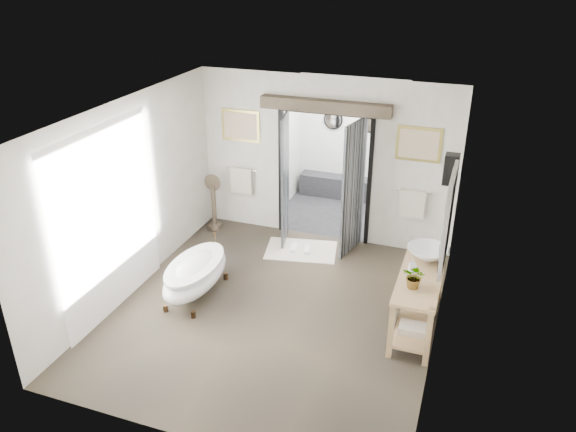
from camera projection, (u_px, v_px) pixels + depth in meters
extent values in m
plane|color=#493E2E|center=(274.00, 311.00, 8.13)|extent=(5.00, 5.00, 0.00)
cube|color=silver|center=(180.00, 329.00, 5.37)|extent=(4.50, 0.02, 2.90)
cube|color=silver|center=(129.00, 198.00, 8.18)|extent=(0.02, 5.00, 2.90)
cube|color=silver|center=(446.00, 248.00, 6.82)|extent=(0.02, 5.00, 2.90)
cube|color=silver|center=(243.00, 151.00, 10.09)|extent=(1.45, 0.02, 2.90)
cube|color=silver|center=(415.00, 171.00, 9.17)|extent=(1.45, 0.02, 2.90)
cube|color=silver|center=(327.00, 94.00, 9.13)|extent=(1.60, 0.02, 0.60)
cube|color=silver|center=(272.00, 115.00, 6.87)|extent=(4.50, 5.00, 0.02)
cube|color=white|center=(108.00, 222.00, 7.70)|extent=(0.02, 2.20, 2.70)
cube|color=gray|center=(448.00, 220.00, 6.96)|extent=(0.05, 0.95, 1.25)
cube|color=silver|center=(446.00, 219.00, 6.97)|extent=(0.01, 0.80, 1.10)
cube|color=black|center=(451.00, 169.00, 7.98)|extent=(0.20, 0.20, 0.45)
sphere|color=#FFCC8C|center=(451.00, 169.00, 7.98)|extent=(0.10, 0.10, 0.10)
cube|color=black|center=(337.00, 213.00, 11.10)|extent=(2.20, 2.00, 0.01)
cube|color=silver|center=(342.00, 87.00, 10.02)|extent=(2.20, 2.00, 0.02)
cube|color=white|center=(352.00, 138.00, 11.41)|extent=(2.20, 0.02, 2.50)
cube|color=white|center=(284.00, 147.00, 10.89)|extent=(0.02, 2.00, 2.50)
cube|color=white|center=(398.00, 160.00, 10.23)|extent=(0.02, 2.00, 2.50)
cube|color=black|center=(347.00, 188.00, 11.70)|extent=(2.00, 0.35, 0.45)
cylinder|color=silver|center=(333.00, 120.00, 11.36)|extent=(0.40, 0.03, 0.40)
cylinder|color=silver|center=(372.00, 124.00, 11.12)|extent=(0.40, 0.03, 0.40)
cube|color=black|center=(281.00, 171.00, 10.00)|extent=(0.07, 0.10, 2.30)
cube|color=black|center=(370.00, 183.00, 9.52)|extent=(0.07, 0.10, 2.30)
cube|color=black|center=(326.00, 112.00, 9.26)|extent=(1.67, 0.10, 0.07)
cube|color=black|center=(285.00, 180.00, 9.64)|extent=(0.21, 0.79, 2.30)
cube|color=black|center=(353.00, 189.00, 9.28)|extent=(0.21, 0.79, 2.30)
cube|color=brown|center=(325.00, 106.00, 9.12)|extent=(2.20, 0.20, 0.20)
cube|color=#AF9C49|center=(241.00, 126.00, 9.87)|extent=(0.72, 0.03, 0.57)
cube|color=beige|center=(240.00, 126.00, 9.86)|extent=(0.62, 0.01, 0.47)
cube|color=#AF9C49|center=(419.00, 144.00, 8.94)|extent=(0.72, 0.03, 0.57)
cube|color=beige|center=(419.00, 144.00, 8.93)|extent=(0.62, 0.01, 0.47)
cylinder|color=silver|center=(241.00, 169.00, 10.18)|extent=(0.60, 0.02, 0.02)
cube|color=beige|center=(241.00, 181.00, 10.26)|extent=(0.42, 0.08, 0.48)
cylinder|color=silver|center=(414.00, 191.00, 9.25)|extent=(0.60, 0.02, 0.02)
cube|color=beige|center=(412.00, 204.00, 9.33)|extent=(0.42, 0.08, 0.48)
cylinder|color=#392616|center=(165.00, 308.00, 8.09)|extent=(0.07, 0.07, 0.11)
cylinder|color=#392616|center=(193.00, 314.00, 7.95)|extent=(0.07, 0.07, 0.11)
cylinder|color=#392616|center=(200.00, 271.00, 9.01)|extent=(0.07, 0.07, 0.11)
cylinder|color=#392616|center=(226.00, 276.00, 8.87)|extent=(0.07, 0.07, 0.11)
ellipsoid|color=white|center=(196.00, 275.00, 8.35)|extent=(0.69, 1.53, 0.49)
cylinder|color=#392616|center=(215.00, 236.00, 8.82)|extent=(0.03, 0.03, 0.20)
cube|color=tan|center=(391.00, 330.00, 7.03)|extent=(0.07, 0.07, 0.85)
cube|color=tan|center=(428.00, 337.00, 6.89)|extent=(0.07, 0.07, 0.85)
cube|color=tan|center=(409.00, 272.00, 8.29)|extent=(0.07, 0.07, 0.85)
cube|color=tan|center=(441.00, 277.00, 8.15)|extent=(0.07, 0.07, 0.85)
cube|color=tan|center=(421.00, 276.00, 7.41)|extent=(0.55, 1.60, 0.05)
cube|color=tan|center=(416.00, 318.00, 7.70)|extent=(0.45, 1.50, 0.03)
cylinder|color=silver|center=(399.00, 287.00, 7.59)|extent=(0.02, 1.40, 0.02)
cube|color=beige|center=(396.00, 305.00, 7.55)|extent=(0.06, 0.34, 0.42)
cube|color=beige|center=(412.00, 328.00, 7.38)|extent=(0.35, 0.25, 0.10)
cube|color=beige|center=(420.00, 300.00, 7.97)|extent=(0.35, 0.25, 0.10)
cube|color=brown|center=(215.00, 226.00, 10.51)|extent=(0.21, 0.21, 0.07)
cylinder|color=brown|center=(214.00, 205.00, 10.32)|extent=(0.08, 0.08, 0.80)
cylinder|color=silver|center=(213.00, 182.00, 10.14)|extent=(0.28, 0.02, 0.28)
cylinder|color=brown|center=(213.00, 183.00, 10.13)|extent=(0.32, 0.01, 0.32)
cube|color=beige|center=(301.00, 250.00, 9.73)|extent=(1.33, 1.02, 0.01)
cube|color=white|center=(294.00, 248.00, 9.75)|extent=(0.16, 0.28, 0.05)
cube|color=white|center=(307.00, 250.00, 9.68)|extent=(0.16, 0.28, 0.05)
imported|color=white|center=(428.00, 254.00, 7.71)|extent=(0.75, 0.75, 0.20)
imported|color=gray|center=(415.00, 277.00, 7.05)|extent=(0.34, 0.32, 0.32)
imported|color=gray|center=(413.00, 266.00, 7.43)|extent=(0.11, 0.11, 0.19)
imported|color=gray|center=(425.00, 244.00, 8.00)|extent=(0.15, 0.15, 0.16)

